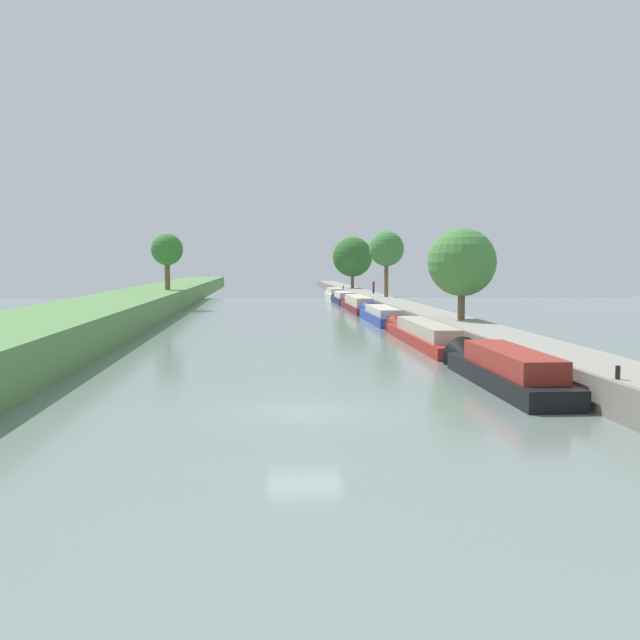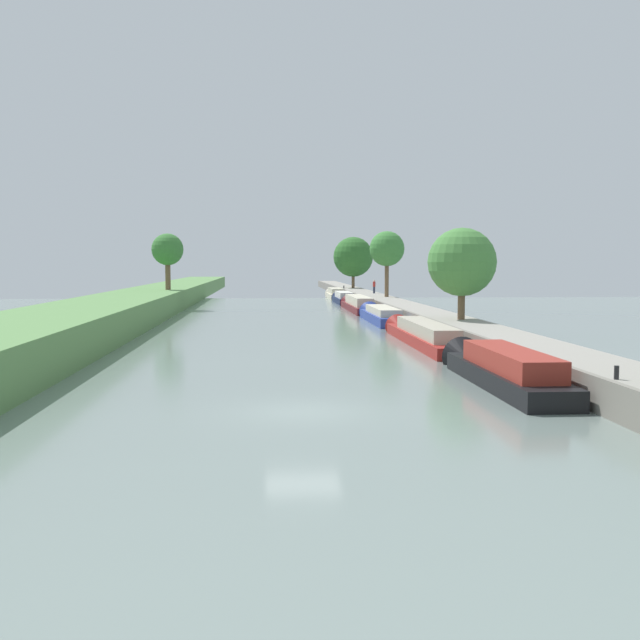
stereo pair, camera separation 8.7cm
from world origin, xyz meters
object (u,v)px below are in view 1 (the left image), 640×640
at_px(narrowboat_cream, 334,294).
at_px(person_walking, 374,286).
at_px(narrowboat_navy, 342,298).
at_px(narrowboat_black, 501,369).
at_px(narrowboat_maroon, 357,304).
at_px(narrowboat_blue, 380,315).
at_px(mooring_bollard_near, 618,372).
at_px(mooring_bollard_far, 343,287).
at_px(narrowboat_red, 422,334).

relative_size(narrowboat_cream, person_walking, 6.94).
height_order(narrowboat_navy, person_walking, person_walking).
relative_size(narrowboat_black, narrowboat_maroon, 0.74).
bearing_deg(narrowboat_cream, narrowboat_blue, -90.00).
height_order(narrowboat_black, person_walking, person_walking).
height_order(narrowboat_blue, narrowboat_cream, narrowboat_cream).
bearing_deg(narrowboat_maroon, narrowboat_blue, -89.37).
bearing_deg(person_walking, mooring_bollard_near, -91.66).
xyz_separation_m(narrowboat_black, narrowboat_cream, (0.06, 73.97, -0.05)).
distance_m(narrowboat_blue, mooring_bollard_near, 38.75).
bearing_deg(mooring_bollard_near, mooring_bollard_far, 90.00).
relative_size(narrowboat_navy, person_walking, 6.90).
distance_m(narrowboat_black, narrowboat_blue, 32.37).
bearing_deg(narrowboat_black, narrowboat_red, 90.08).
relative_size(narrowboat_black, narrowboat_blue, 0.89).
xyz_separation_m(person_walking, mooring_bollard_near, (-1.97, -67.75, -0.65)).
bearing_deg(mooring_bollard_far, person_walking, -83.50).
xyz_separation_m(narrowboat_blue, mooring_bollard_far, (1.76, 46.29, 0.86)).
height_order(narrowboat_black, narrowboat_blue, narrowboat_black).
height_order(narrowboat_black, mooring_bollard_near, mooring_bollard_near).
relative_size(narrowboat_black, narrowboat_red, 0.72).
distance_m(narrowboat_cream, mooring_bollard_near, 80.32).
distance_m(narrowboat_blue, narrowboat_cream, 41.60).
bearing_deg(person_walking, narrowboat_red, -94.71).
height_order(narrowboat_blue, mooring_bollard_far, mooring_bollard_far).
relative_size(narrowboat_black, person_walking, 7.25).
height_order(narrowboat_cream, mooring_bollard_far, mooring_bollard_far).
bearing_deg(narrowboat_cream, narrowboat_red, -90.07).
relative_size(narrowboat_cream, mooring_bollard_near, 25.60).
distance_m(narrowboat_maroon, mooring_bollard_near, 53.39).
bearing_deg(person_walking, narrowboat_blue, -97.30).
bearing_deg(narrowboat_maroon, narrowboat_cream, 89.66).
bearing_deg(mooring_bollard_far, narrowboat_navy, -96.34).
xyz_separation_m(narrowboat_navy, mooring_bollard_far, (1.90, 17.13, 0.83)).
xyz_separation_m(narrowboat_black, narrowboat_maroon, (-0.10, 47.02, -0.00)).
bearing_deg(narrowboat_navy, mooring_bollard_far, 83.66).
bearing_deg(narrowboat_maroon, narrowboat_black, -89.88).
height_order(narrowboat_blue, narrowboat_navy, narrowboat_navy).
bearing_deg(narrowboat_black, mooring_bollard_near, -74.02).
relative_size(narrowboat_black, narrowboat_cream, 1.04).
xyz_separation_m(narrowboat_navy, narrowboat_cream, (0.15, 12.44, 0.01)).
bearing_deg(mooring_bollard_far, narrowboat_blue, -92.17).
distance_m(narrowboat_red, narrowboat_maroon, 31.72).
height_order(narrowboat_red, mooring_bollard_far, mooring_bollard_far).
xyz_separation_m(narrowboat_black, narrowboat_navy, (-0.09, 61.53, -0.06)).
xyz_separation_m(narrowboat_maroon, mooring_bollard_far, (1.92, 31.65, 0.77)).
bearing_deg(narrowboat_blue, narrowboat_black, -90.10).
bearing_deg(narrowboat_red, narrowboat_navy, 90.09).
height_order(narrowboat_red, person_walking, person_walking).
relative_size(narrowboat_red, narrowboat_cream, 1.44).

